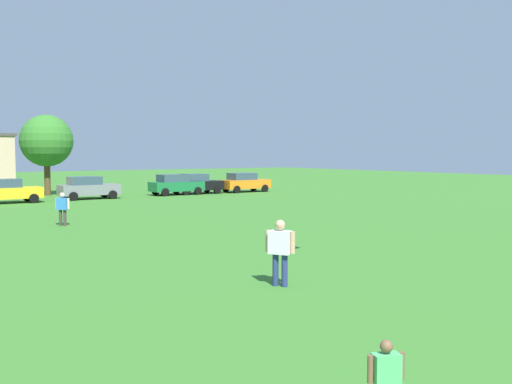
# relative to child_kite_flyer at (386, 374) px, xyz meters

# --- Properties ---
(child_kite_flyer) EXTENTS (0.49, 0.30, 1.08)m
(child_kite_flyer) POSITION_rel_child_kite_flyer_xyz_m (0.00, 0.00, 0.00)
(child_kite_flyer) COLOR #4C4C51
(child_kite_flyer) RESTS_ON ground
(adult_bystander) EXTENTS (0.56, 0.72, 1.72)m
(adult_bystander) POSITION_rel_child_kite_flyer_xyz_m (3.45, 6.85, 0.38)
(adult_bystander) COLOR navy
(adult_bystander) RESTS_ON ground
(bystander_near_trees) EXTENTS (0.55, 0.60, 1.57)m
(bystander_near_trees) POSITION_rel_child_kite_flyer_xyz_m (2.43, 22.52, 0.29)
(bystander_near_trees) COLOR #3F3833
(bystander_near_trees) RESTS_ON ground
(parked_car_yellow_3) EXTENTS (4.30, 2.02, 1.68)m
(parked_car_yellow_3) POSITION_rel_child_kite_flyer_xyz_m (2.87, 37.11, 0.22)
(parked_car_yellow_3) COLOR yellow
(parked_car_yellow_3) RESTS_ON ground
(parked_car_gray_4) EXTENTS (4.30, 2.02, 1.68)m
(parked_car_gray_4) POSITION_rel_child_kite_flyer_xyz_m (8.60, 37.51, 0.22)
(parked_car_gray_4) COLOR slate
(parked_car_gray_4) RESTS_ON ground
(parked_car_green_5) EXTENTS (4.30, 2.02, 1.68)m
(parked_car_green_5) POSITION_rel_child_kite_flyer_xyz_m (15.91, 37.72, 0.22)
(parked_car_green_5) COLOR #196B38
(parked_car_green_5) RESTS_ON ground
(parked_car_black_6) EXTENTS (4.30, 2.02, 1.68)m
(parked_car_black_6) POSITION_rel_child_kite_flyer_xyz_m (17.82, 37.84, 0.22)
(parked_car_black_6) COLOR black
(parked_car_black_6) RESTS_ON ground
(parked_car_orange_7) EXTENTS (4.30, 2.02, 1.68)m
(parked_car_orange_7) POSITION_rel_child_kite_flyer_xyz_m (22.48, 37.51, 0.22)
(parked_car_orange_7) COLOR orange
(parked_car_orange_7) RESTS_ON ground
(tree_far_right) EXTENTS (4.16, 4.16, 6.48)m
(tree_far_right) POSITION_rel_child_kite_flyer_xyz_m (7.13, 43.05, 3.73)
(tree_far_right) COLOR brown
(tree_far_right) RESTS_ON ground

